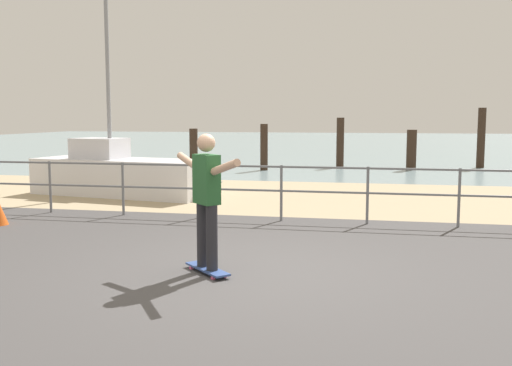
# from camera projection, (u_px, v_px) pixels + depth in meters

# --- Properties ---
(ground_plane) EXTENTS (24.00, 10.00, 0.04)m
(ground_plane) POSITION_uv_depth(u_px,v_px,m) (216.00, 298.00, 6.25)
(ground_plane) COLOR #474444
(ground_plane) RESTS_ON ground
(beach_strip) EXTENTS (24.00, 6.00, 0.04)m
(beach_strip) POSITION_uv_depth(u_px,v_px,m) (305.00, 197.00, 14.03)
(beach_strip) COLOR tan
(beach_strip) RESTS_ON ground
(sea_surface) EXTENTS (72.00, 50.00, 0.04)m
(sea_surface) POSITION_uv_depth(u_px,v_px,m) (351.00, 143.00, 41.28)
(sea_surface) COLOR #849EA3
(sea_surface) RESTS_ON ground
(railing_fence) EXTENTS (12.51, 0.05, 1.05)m
(railing_fence) POSITION_uv_depth(u_px,v_px,m) (200.00, 182.00, 10.96)
(railing_fence) COLOR slate
(railing_fence) RESTS_ON ground
(sailboat) EXTENTS (5.06, 2.14, 5.37)m
(sailboat) POSITION_uv_depth(u_px,v_px,m) (127.00, 175.00, 14.13)
(sailboat) COLOR silver
(sailboat) RESTS_ON ground
(skateboard) EXTENTS (0.71, 0.71, 0.08)m
(skateboard) POSITION_uv_depth(u_px,v_px,m) (207.00, 269.00, 7.16)
(skateboard) COLOR #334C8C
(skateboard) RESTS_ON ground
(skateboarder) EXTENTS (1.09, 1.08, 1.65)m
(skateboarder) POSITION_uv_depth(u_px,v_px,m) (207.00, 193.00, 7.05)
(skateboarder) COLOR #26262B
(skateboarder) RESTS_ON skateboard
(groyne_post_0) EXTENTS (0.30, 0.30, 1.49)m
(groyne_post_0) POSITION_uv_depth(u_px,v_px,m) (194.00, 149.00, 21.03)
(groyne_post_0) COLOR #332319
(groyne_post_0) RESTS_ON ground
(groyne_post_1) EXTENTS (0.27, 0.27, 1.66)m
(groyne_post_1) POSITION_uv_depth(u_px,v_px,m) (264.00, 147.00, 20.62)
(groyne_post_1) COLOR #332319
(groyne_post_1) RESTS_ON ground
(groyne_post_2) EXTENTS (0.28, 0.28, 1.88)m
(groyne_post_2) POSITION_uv_depth(u_px,v_px,m) (340.00, 143.00, 21.88)
(groyne_post_2) COLOR #332319
(groyne_post_2) RESTS_ON ground
(groyne_post_3) EXTENTS (0.35, 0.35, 1.45)m
(groyne_post_3) POSITION_uv_depth(u_px,v_px,m) (411.00, 150.00, 20.82)
(groyne_post_3) COLOR #332319
(groyne_post_3) RESTS_ON ground
(groyne_post_4) EXTENTS (0.29, 0.29, 2.24)m
(groyne_post_4) POSITION_uv_depth(u_px,v_px,m) (481.00, 138.00, 21.56)
(groyne_post_4) COLOR #332319
(groyne_post_4) RESTS_ON ground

